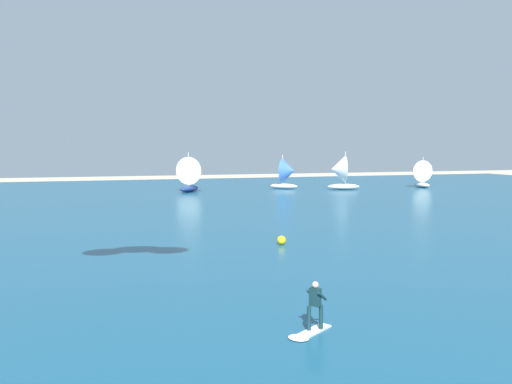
# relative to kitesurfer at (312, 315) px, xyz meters

# --- Properties ---
(ocean) EXTENTS (160.00, 90.00, 0.10)m
(ocean) POSITION_rel_kitesurfer_xyz_m (-1.90, 37.61, -0.65)
(ocean) COLOR navy
(ocean) RESTS_ON ground
(kitesurfer) EXTENTS (1.94, 1.56, 1.67)m
(kitesurfer) POSITION_rel_kitesurfer_xyz_m (0.00, 0.00, 0.00)
(kitesurfer) COLOR white
(kitesurfer) RESTS_ON ocean
(sailboat_heeled_over) EXTENTS (4.46, 4.78, 5.31)m
(sailboat_heeled_over) POSITION_rel_kitesurfer_xyz_m (5.39, 54.84, 1.83)
(sailboat_heeled_over) COLOR navy
(sailboat_heeled_over) RESTS_ON ocean
(sailboat_outermost) EXTENTS (4.80, 4.21, 5.40)m
(sailboat_outermost) POSITION_rel_kitesurfer_xyz_m (25.87, 51.61, 1.87)
(sailboat_outermost) COLOR silver
(sailboat_outermost) RESTS_ON ocean
(sailboat_far_right) EXTENTS (4.39, 4.20, 4.90)m
(sailboat_far_right) POSITION_rel_kitesurfer_xyz_m (19.34, 54.90, 1.64)
(sailboat_far_right) COLOR white
(sailboat_far_right) RESTS_ON ocean
(sailboat_near_shore) EXTENTS (3.31, 3.90, 4.55)m
(sailboat_near_shore) POSITION_rel_kitesurfer_xyz_m (39.67, 52.47, 1.48)
(sailboat_near_shore) COLOR silver
(sailboat_near_shore) RESTS_ON ocean
(marker_buoy) EXTENTS (0.56, 0.56, 0.56)m
(marker_buoy) POSITION_rel_kitesurfer_xyz_m (4.20, 14.82, -0.32)
(marker_buoy) COLOR yellow
(marker_buoy) RESTS_ON ocean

